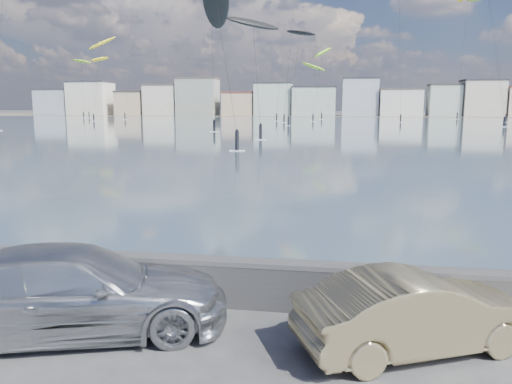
# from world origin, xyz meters

# --- Properties ---
(ground) EXTENTS (700.00, 700.00, 0.00)m
(ground) POSITION_xyz_m (0.00, 0.00, 0.00)
(ground) COLOR #333335
(ground) RESTS_ON ground
(bay_water) EXTENTS (500.00, 177.00, 0.00)m
(bay_water) POSITION_xyz_m (0.00, 91.50, 0.01)
(bay_water) COLOR #3C555F
(bay_water) RESTS_ON ground
(far_shore_strip) EXTENTS (500.00, 60.00, 0.00)m
(far_shore_strip) POSITION_xyz_m (0.00, 200.00, 0.01)
(far_shore_strip) COLOR #4C473D
(far_shore_strip) RESTS_ON ground
(seawall) EXTENTS (400.00, 0.36, 1.08)m
(seawall) POSITION_xyz_m (0.00, 2.70, 0.58)
(seawall) COLOR #28282B
(seawall) RESTS_ON ground
(far_buildings) EXTENTS (240.79, 13.26, 14.60)m
(far_buildings) POSITION_xyz_m (1.31, 186.00, 6.03)
(far_buildings) COLOR #9EA8B7
(far_buildings) RESTS_ON ground
(car_silver) EXTENTS (5.92, 3.85, 1.60)m
(car_silver) POSITION_xyz_m (-1.85, 1.08, 0.80)
(car_silver) COLOR #AFB2B6
(car_silver) RESTS_ON ground
(car_champagne) EXTENTS (4.34, 3.02, 1.36)m
(car_champagne) POSITION_xyz_m (4.19, 1.37, 0.68)
(car_champagne) COLOR tan
(car_champagne) RESTS_ON ground
(kitesurfer_2) EXTENTS (7.76, 12.32, 15.96)m
(kitesurfer_2) POSITION_xyz_m (-8.53, 60.69, 14.49)
(kitesurfer_2) COLOR black
(kitesurfer_2) RESTS_ON ground
(kitesurfer_3) EXTENTS (8.40, 18.84, 23.53)m
(kitesurfer_3) POSITION_xyz_m (-62.43, 127.94, 20.75)
(kitesurfer_3) COLOR yellow
(kitesurfer_3) RESTS_ON ground
(kitesurfer_4) EXTENTS (9.87, 11.70, 19.73)m
(kitesurfer_4) POSITION_xyz_m (-81.58, 151.94, 18.24)
(kitesurfer_4) COLOR #8CD826
(kitesurfer_4) RESTS_ON ground
(kitesurfer_10) EXTENTS (5.95, 12.96, 20.03)m
(kitesurfer_10) POSITION_xyz_m (-1.50, 129.77, 17.53)
(kitesurfer_10) COLOR #8CD826
(kitesurfer_10) RESTS_ON ground
(kitesurfer_13) EXTENTS (8.31, 16.97, 21.02)m
(kitesurfer_13) POSITION_xyz_m (-5.65, 106.22, 19.36)
(kitesurfer_13) COLOR black
(kitesurfer_13) RESTS_ON ground
(kitesurfer_14) EXTENTS (7.79, 9.18, 16.65)m
(kitesurfer_14) POSITION_xyz_m (-4.39, 144.40, 14.89)
(kitesurfer_14) COLOR #8CD826
(kitesurfer_14) RESTS_ON ground
(kitesurfer_19) EXTENTS (4.80, 13.22, 20.82)m
(kitesurfer_19) POSITION_xyz_m (-76.35, 154.59, 18.91)
(kitesurfer_19) COLOR yellow
(kitesurfer_19) RESTS_ON ground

